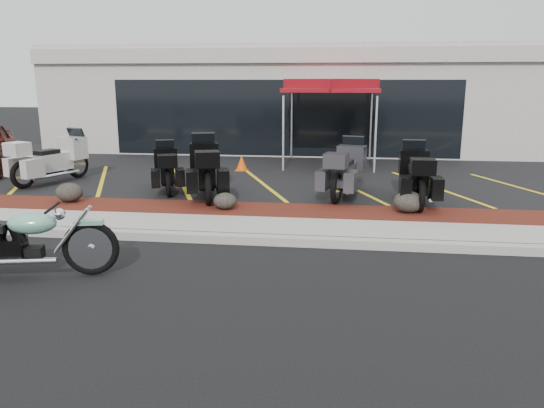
# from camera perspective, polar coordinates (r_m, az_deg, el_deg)

# --- Properties ---
(ground) EXTENTS (90.00, 90.00, 0.00)m
(ground) POSITION_cam_1_polar(r_m,az_deg,el_deg) (8.56, -6.50, -5.89)
(ground) COLOR black
(ground) RESTS_ON ground
(curb) EXTENTS (24.00, 0.25, 0.15)m
(curb) POSITION_cam_1_polar(r_m,az_deg,el_deg) (9.37, -5.20, -3.69)
(curb) COLOR gray
(curb) RESTS_ON ground
(sidewalk) EXTENTS (24.00, 1.20, 0.15)m
(sidewalk) POSITION_cam_1_polar(r_m,az_deg,el_deg) (10.03, -4.34, -2.54)
(sidewalk) COLOR gray
(sidewalk) RESTS_ON ground
(mulch_bed) EXTENTS (24.00, 1.20, 0.16)m
(mulch_bed) POSITION_cam_1_polar(r_m,az_deg,el_deg) (11.17, -3.11, -0.86)
(mulch_bed) COLOR #39120C
(mulch_bed) RESTS_ON ground
(upper_lot) EXTENTS (26.00, 9.60, 0.15)m
(upper_lot) POSITION_cam_1_polar(r_m,az_deg,el_deg) (16.40, 0.30, 3.68)
(upper_lot) COLOR black
(upper_lot) RESTS_ON ground
(dealership_building) EXTENTS (18.00, 8.16, 4.00)m
(dealership_building) POSITION_cam_1_polar(r_m,az_deg,el_deg) (22.42, 2.32, 11.19)
(dealership_building) COLOR gray
(dealership_building) RESTS_ON ground
(boulder_left) EXTENTS (0.60, 0.50, 0.42)m
(boulder_left) POSITION_cam_1_polar(r_m,az_deg,el_deg) (12.51, -20.96, 1.17)
(boulder_left) COLOR black
(boulder_left) RESTS_ON mulch_bed
(boulder_mid) EXTENTS (0.49, 0.41, 0.35)m
(boulder_mid) POSITION_cam_1_polar(r_m,az_deg,el_deg) (11.07, -5.06, 0.33)
(boulder_mid) COLOR black
(boulder_mid) RESTS_ON mulch_bed
(boulder_right) EXTENTS (0.62, 0.51, 0.44)m
(boulder_right) POSITION_cam_1_polar(r_m,az_deg,el_deg) (11.09, 14.49, 0.21)
(boulder_right) COLOR black
(boulder_right) RESTS_ON mulch_bed
(hero_cruiser) EXTENTS (3.15, 1.43, 1.07)m
(hero_cruiser) POSITION_cam_1_polar(r_m,az_deg,el_deg) (8.09, -18.97, -3.70)
(hero_cruiser) COLOR #6BA791
(hero_cruiser) RESTS_ON ground
(touring_white) EXTENTS (1.70, 2.54, 1.38)m
(touring_white) POSITION_cam_1_polar(r_m,az_deg,el_deg) (15.52, -20.25, 5.17)
(touring_white) COLOR silver
(touring_white) RESTS_ON upper_lot
(touring_black_front) EXTENTS (1.42, 2.17, 1.18)m
(touring_black_front) POSITION_cam_1_polar(r_m,az_deg,el_deg) (13.81, -11.37, 4.41)
(touring_black_front) COLOR black
(touring_black_front) RESTS_ON upper_lot
(touring_black_mid) EXTENTS (1.59, 2.58, 1.41)m
(touring_black_mid) POSITION_cam_1_polar(r_m,az_deg,el_deg) (13.09, -7.34, 4.59)
(touring_black_mid) COLOR black
(touring_black_mid) RESTS_ON upper_lot
(touring_grey) EXTENTS (1.36, 2.42, 1.33)m
(touring_grey) POSITION_cam_1_polar(r_m,az_deg,el_deg) (13.13, 8.67, 4.40)
(touring_grey) COLOR #333238
(touring_grey) RESTS_ON upper_lot
(touring_black_rear) EXTENTS (0.90, 2.28, 1.32)m
(touring_black_rear) POSITION_cam_1_polar(r_m,az_deg,el_deg) (12.72, 14.87, 3.80)
(touring_black_rear) COLOR black
(touring_black_rear) RESTS_ON upper_lot
(traffic_cone) EXTENTS (0.44, 0.44, 0.45)m
(traffic_cone) POSITION_cam_1_polar(r_m,az_deg,el_deg) (15.87, -3.27, 4.44)
(traffic_cone) COLOR #D54E07
(traffic_cone) RESTS_ON upper_lot
(popup_canopy) EXTENTS (3.28, 3.28, 2.67)m
(popup_canopy) POSITION_cam_1_polar(r_m,az_deg,el_deg) (16.90, 6.37, 12.40)
(popup_canopy) COLOR silver
(popup_canopy) RESTS_ON upper_lot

